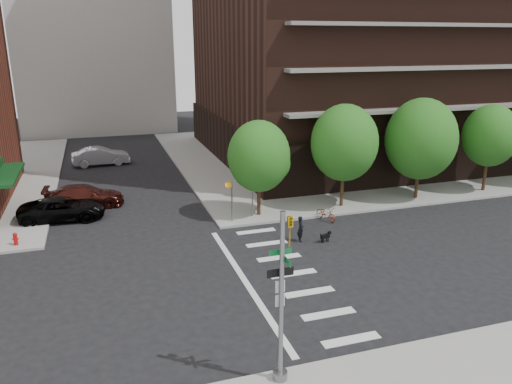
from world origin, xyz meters
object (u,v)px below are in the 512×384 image
Objects in this scene: fire_hydrant at (15,238)px; parked_car_maroon at (84,196)px; parked_car_black at (62,209)px; parked_car_silver at (101,156)px; dog_walker at (301,229)px; scooter at (326,213)px; traffic_signal at (282,312)px.

parked_car_maroon is at bearing 60.25° from fire_hydrant.
parked_car_silver reaches higher than parked_car_black.
fire_hydrant is at bearing 84.22° from dog_walker.
parked_car_maroon is 3.46× the size of dog_walker.
dog_walker reaches higher than scooter.
parked_car_black is 2.74m from parked_car_maroon.
traffic_signal is 18.42m from fire_hydrant.
parked_car_maroon is 1.03× the size of parked_car_silver.
scooter is at bearing -37.90° from dog_walker.
dog_walker is at bearing -158.59° from parked_car_silver.
parked_car_silver is 23.91m from scooter.
parked_car_black is at bearing 111.89° from traffic_signal.
parked_car_silver is (1.37, 12.17, 0.07)m from parked_car_maroon.
fire_hydrant is at bearing 123.26° from traffic_signal.
fire_hydrant is 15.98m from dog_walker.
parked_car_maroon reaches higher than parked_car_black.
parked_car_maroon is at bearing -25.76° from parked_car_black.
dog_walker is (13.16, -7.99, 0.03)m from parked_car_black.
fire_hydrant is 7.31m from parked_car_maroon.
traffic_signal is 16.45m from scooter.
fire_hydrant is at bearing 154.04° from parked_car_maroon.
fire_hydrant is 0.42× the size of scooter.
dog_walker is at bearing -118.10° from parked_car_black.
parked_car_silver is (2.70, 14.57, 0.10)m from parked_car_black.
parked_car_black is at bearing 154.86° from parked_car_maroon.
parked_car_silver is at bearing 33.75° from dog_walker.
parked_car_black is at bearing 144.50° from scooter.
scooter is (16.08, -5.24, -0.28)m from parked_car_black.
parked_car_maroon is at bearing 135.17° from scooter.
fire_hydrant is at bearing 161.43° from parked_car_silver.
parked_car_silver is 24.87m from dog_walker.
traffic_signal is at bearing -159.72° from parked_car_maroon.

